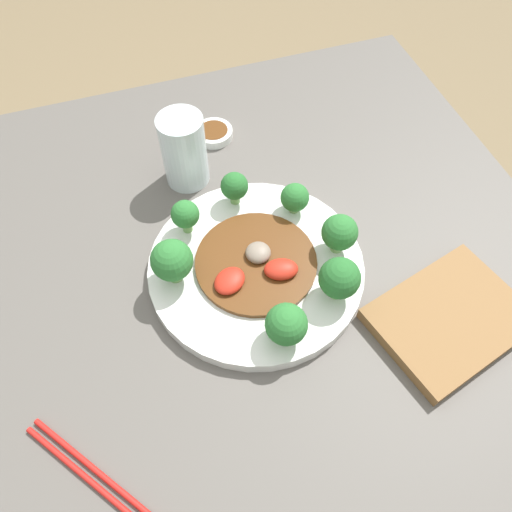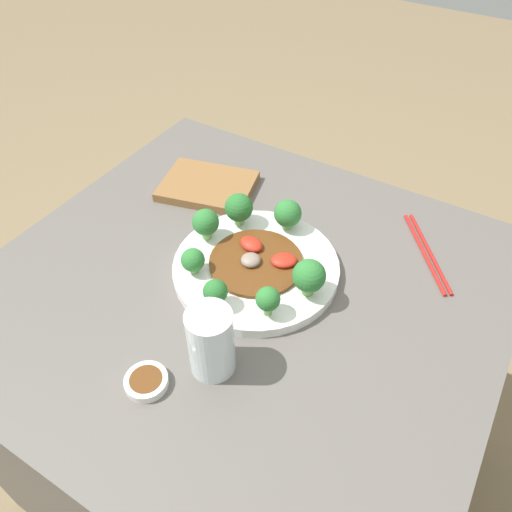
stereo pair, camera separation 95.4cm
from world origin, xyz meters
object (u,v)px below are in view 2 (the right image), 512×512
(drinking_glass, at_px, (211,342))
(broccoli_south, at_px, (288,214))
(broccoli_north, at_px, (216,292))
(chopsticks, at_px, (427,252))
(stirfry_center, at_px, (258,260))
(broccoli_northwest, at_px, (268,299))
(broccoli_west, at_px, (309,276))
(plate, at_px, (256,267))
(cutting_board, at_px, (208,186))
(broccoli_northeast, at_px, (193,260))
(broccoli_east, at_px, (206,223))
(sauce_dish, at_px, (146,381))
(broccoli_southeast, at_px, (239,208))

(drinking_glass, bearing_deg, broccoli_south, -81.61)
(broccoli_north, xyz_separation_m, chopsticks, (-0.27, -0.34, -0.05))
(stirfry_center, height_order, drinking_glass, drinking_glass)
(broccoli_northwest, relative_size, broccoli_west, 0.80)
(plate, xyz_separation_m, chopsticks, (-0.26, -0.21, -0.01))
(chopsticks, bearing_deg, cutting_board, 6.22)
(broccoli_west, distance_m, broccoli_north, 0.16)
(broccoli_northeast, height_order, drinking_glass, drinking_glass)
(broccoli_south, distance_m, broccoli_east, 0.16)
(broccoli_west, distance_m, cutting_board, 0.39)
(broccoli_south, distance_m, drinking_glass, 0.34)
(stirfry_center, xyz_separation_m, cutting_board, (0.23, -0.16, -0.02))
(plate, distance_m, broccoli_north, 0.13)
(broccoli_northeast, distance_m, chopsticks, 0.46)
(broccoli_south, xyz_separation_m, broccoli_northeast, (0.09, 0.20, -0.01))
(stirfry_center, bearing_deg, broccoli_north, 87.26)
(broccoli_north, height_order, stirfry_center, broccoli_north)
(sauce_dish, bearing_deg, plate, -93.64)
(broccoli_north, xyz_separation_m, broccoli_southeast, (0.08, -0.20, 0.01))
(broccoli_east, xyz_separation_m, cutting_board, (0.10, -0.15, -0.05))
(broccoli_west, bearing_deg, stirfry_center, -9.40)
(broccoli_northwest, bearing_deg, stirfry_center, -51.08)
(broccoli_south, xyz_separation_m, sauce_dish, (0.02, 0.41, -0.05))
(broccoli_east, height_order, broccoli_west, broccoli_west)
(broccoli_south, relative_size, cutting_board, 0.27)
(drinking_glass, distance_m, cutting_board, 0.47)
(sauce_dish, bearing_deg, chopsticks, -118.82)
(broccoli_north, xyz_separation_m, drinking_glass, (-0.05, 0.09, 0.01))
(broccoli_north, height_order, chopsticks, broccoli_north)
(chopsticks, height_order, cutting_board, cutting_board)
(broccoli_southeast, distance_m, drinking_glass, 0.32)
(broccoli_west, height_order, broccoli_southeast, broccoli_west)
(broccoli_northeast, xyz_separation_m, chopsticks, (-0.35, -0.29, -0.05))
(plate, relative_size, sauce_dish, 4.61)
(broccoli_west, height_order, cutting_board, broccoli_west)
(drinking_glass, bearing_deg, stirfry_center, -77.53)
(broccoli_south, height_order, broccoli_west, broccoli_west)
(broccoli_west, distance_m, stirfry_center, 0.12)
(broccoli_southeast, bearing_deg, broccoli_south, -156.42)
(broccoli_northeast, xyz_separation_m, broccoli_west, (-0.20, -0.06, 0.01))
(broccoli_southeast, bearing_deg, cutting_board, -30.60)
(plate, relative_size, broccoli_west, 4.29)
(chopsticks, bearing_deg, broccoli_southeast, 20.83)
(broccoli_south, xyz_separation_m, drinking_glass, (-0.05, 0.33, 0.01))
(broccoli_northwest, distance_m, broccoli_south, 0.22)
(sauce_dish, bearing_deg, cutting_board, -65.68)
(broccoli_northwest, distance_m, chopsticks, 0.36)
(broccoli_north, distance_m, cutting_board, 0.36)
(broccoli_northwest, distance_m, broccoli_east, 0.22)
(broccoli_east, distance_m, broccoli_north, 0.18)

